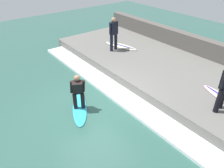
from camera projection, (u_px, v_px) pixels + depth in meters
ground_plane at (95, 107)px, 8.10m from camera, size 28.00×28.00×0.00m
concrete_ledge at (164, 71)px, 9.97m from camera, size 4.40×12.43×0.48m
back_wall at (197, 50)px, 11.03m from camera, size 0.50×13.05×1.31m
wave_foam_crest at (120, 95)px, 8.69m from camera, size 0.87×11.81×0.12m
surfboard_riding at (80, 108)px, 7.99m from camera, size 1.42×1.99×0.06m
surfer_riding at (78, 90)px, 7.58m from camera, size 0.50×0.50×1.35m
surfer_waiting_far at (114, 32)px, 10.96m from camera, size 0.57×0.29×1.70m
surfboard_waiting_far at (121, 46)px, 11.88m from camera, size 1.07×2.07×0.07m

